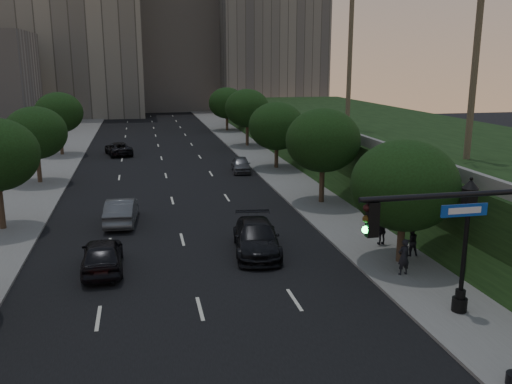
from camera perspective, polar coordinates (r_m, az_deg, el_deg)
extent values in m
plane|color=black|center=(18.33, -4.08, -18.87)|extent=(160.00, 160.00, 0.00)
cube|color=black|center=(46.44, -9.34, 1.20)|extent=(16.00, 140.00, 0.02)
cube|color=slate|center=(47.98, 2.97, 1.85)|extent=(4.50, 140.00, 0.15)
cube|color=slate|center=(47.10, -21.89, 0.65)|extent=(4.50, 140.00, 0.15)
cube|color=black|center=(50.17, 16.71, 4.04)|extent=(18.00, 90.00, 4.00)
cube|color=slate|center=(46.36, 7.59, 6.69)|extent=(0.35, 90.00, 0.70)
cube|color=gray|center=(108.18, -19.24, 16.14)|extent=(26.00, 20.00, 32.00)
cube|color=#A8A39A|center=(117.66, -8.50, 15.00)|extent=(22.00, 18.00, 26.00)
cube|color=slate|center=(114.63, 1.08, 17.68)|extent=(20.00, 22.00, 36.00)
cylinder|color=#38281C|center=(27.70, 15.02, -4.54)|extent=(0.36, 0.36, 2.86)
ellipsoid|color=black|center=(27.03, 15.35, 0.71)|extent=(5.20, 5.20, 4.42)
cylinder|color=#38281C|center=(38.32, 6.95, 1.10)|extent=(0.36, 0.36, 3.21)
ellipsoid|color=black|center=(37.80, 7.07, 5.43)|extent=(5.20, 5.20, 4.42)
cylinder|color=#38281C|center=(50.59, 2.16, 4.03)|extent=(0.36, 0.36, 2.86)
ellipsoid|color=black|center=(50.22, 2.19, 6.95)|extent=(5.20, 5.20, 4.42)
cylinder|color=#38281C|center=(64.08, -0.93, 6.22)|extent=(0.36, 0.36, 3.21)
ellipsoid|color=black|center=(63.77, -0.94, 8.82)|extent=(5.20, 5.20, 4.42)
cylinder|color=#38281C|center=(78.77, -3.07, 7.46)|extent=(0.36, 0.36, 2.86)
ellipsoid|color=black|center=(78.53, -3.10, 9.34)|extent=(5.20, 5.20, 4.42)
cylinder|color=#38281C|center=(35.32, -25.29, -1.17)|extent=(0.36, 0.36, 3.26)
cylinder|color=#38281C|center=(47.80, -21.90, 2.57)|extent=(0.36, 0.36, 2.99)
ellipsoid|color=black|center=(47.40, -22.19, 5.79)|extent=(5.00, 5.00, 4.25)
cylinder|color=#38281C|center=(61.45, -19.82, 5.12)|extent=(0.36, 0.36, 3.26)
ellipsoid|color=black|center=(61.13, -20.05, 7.86)|extent=(5.00, 5.00, 4.25)
cylinder|color=#4C4233|center=(35.25, 22.12, 12.90)|extent=(0.40, 0.40, 12.00)
cylinder|color=#4C4233|center=(48.81, 9.90, 15.07)|extent=(0.40, 0.40, 14.50)
cylinder|color=black|center=(15.62, 19.98, -0.31)|extent=(5.40, 0.16, 0.16)
cube|color=black|center=(14.69, 12.16, -2.85)|extent=(0.32, 0.22, 0.95)
sphere|color=black|center=(14.53, 11.57, -1.66)|extent=(0.20, 0.20, 0.20)
sphere|color=#3F2B0A|center=(14.61, 11.52, -2.79)|extent=(0.20, 0.20, 0.20)
sphere|color=#19F24C|center=(14.70, 11.46, -3.91)|extent=(0.20, 0.20, 0.20)
cube|color=#0D42B1|center=(15.94, 21.07, -1.80)|extent=(1.40, 0.05, 0.35)
cylinder|color=black|center=(23.45, 20.61, -11.18)|extent=(0.60, 0.60, 0.70)
cylinder|color=black|center=(23.25, 20.71, -10.06)|extent=(0.40, 0.40, 0.40)
cylinder|color=black|center=(22.57, 21.12, -5.51)|extent=(0.18, 0.18, 3.60)
cube|color=black|center=(22.02, 21.57, -0.45)|extent=(0.42, 0.42, 0.70)
cone|color=black|center=(21.91, 21.69, 0.82)|extent=(0.64, 0.64, 0.35)
sphere|color=black|center=(21.87, 21.73, 1.33)|extent=(0.14, 0.14, 0.14)
imported|color=black|center=(27.17, -15.87, -6.34)|extent=(2.03, 4.80, 1.62)
imported|color=#4E5155|center=(34.59, -13.97, -1.94)|extent=(2.09, 5.03, 1.62)
imported|color=black|center=(60.18, -14.28, 4.45)|extent=(3.35, 5.42, 1.40)
imported|color=black|center=(28.52, 0.05, -4.83)|extent=(2.98, 5.88, 1.64)
imported|color=#54565B|center=(49.36, -1.60, 2.92)|extent=(2.02, 4.19, 1.38)
imported|color=black|center=(26.16, 15.28, -6.60)|extent=(0.70, 0.53, 1.73)
imported|color=black|center=(28.78, 16.01, -4.99)|extent=(0.77, 0.61, 1.54)
imported|color=black|center=(30.06, 13.14, -3.98)|extent=(0.95, 0.45, 1.58)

